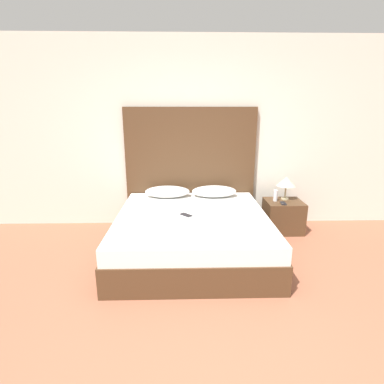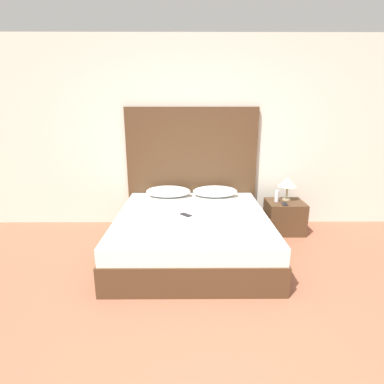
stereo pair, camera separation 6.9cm
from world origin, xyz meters
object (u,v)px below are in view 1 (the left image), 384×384
Objects in this scene: phone_on_nightstand at (283,203)px; table_lamp at (286,182)px; phone_on_bed at (186,215)px; bed at (192,234)px; nightstand at (283,216)px.

table_lamp is at bearing 66.52° from phone_on_nightstand.
phone_on_bed is 0.47× the size of table_lamp.
bed reaches higher than phone_on_nightstand.
phone_on_nightstand is (-0.05, -0.11, 0.23)m from nightstand.
phone_on_bed reaches higher than bed.
phone_on_bed is (-0.07, -0.04, 0.26)m from bed.
nightstand is (1.40, 0.68, -0.28)m from phone_on_bed.
phone_on_nightstand is (1.28, 0.53, 0.21)m from bed.
phone_on_bed is at bearing -154.42° from bed.
phone_on_bed is 1.65m from table_lamp.
phone_on_nightstand reaches higher than nightstand.
phone_on_bed is at bearing -151.81° from table_lamp.
table_lamp is 2.11× the size of phone_on_nightstand.
bed is 1.48m from nightstand.
phone_on_bed is at bearing -157.14° from phone_on_nightstand.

